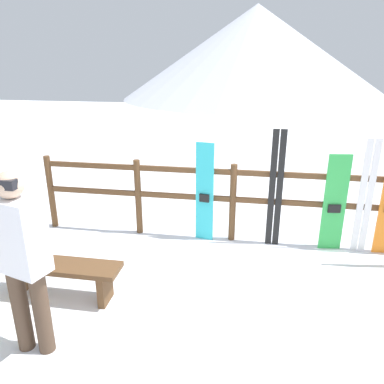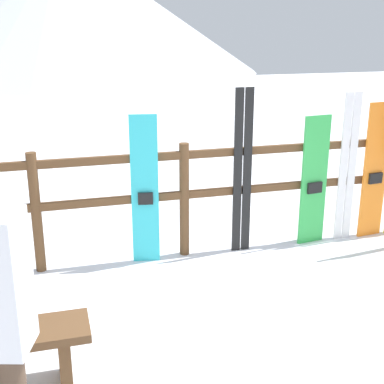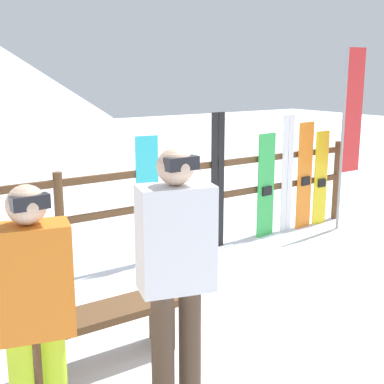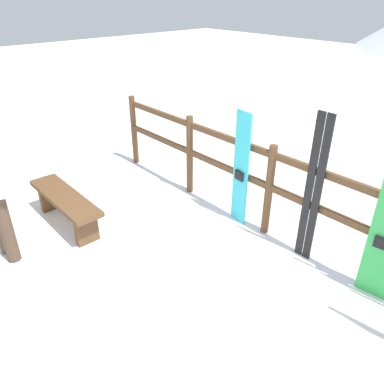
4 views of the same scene
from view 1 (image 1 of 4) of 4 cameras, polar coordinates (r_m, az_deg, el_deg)
The scene contains 9 objects.
ground_plane at distance 4.15m, azimuth 3.91°, elevation -19.89°, with size 40.00×40.00×0.00m, color white.
mountain_backdrop at distance 27.25m, azimuth 9.67°, elevation 20.21°, with size 18.00×18.00×6.00m.
fence at distance 5.59m, azimuth 6.27°, elevation -0.55°, with size 5.98×0.10×1.20m.
bench at distance 4.64m, azimuth -19.46°, elevation -11.43°, with size 1.42×0.36×0.45m.
person_white at distance 3.64m, azimuth -24.58°, elevation -8.51°, with size 0.53×0.38×1.79m.
snowboard_cyan at distance 5.56m, azimuth 1.93°, elevation -0.15°, with size 0.27×0.09×1.52m.
ski_pair_black at distance 5.49m, azimuth 12.63°, elevation 0.38°, with size 0.20×0.02×1.74m.
snowboard_green at distance 5.66m, azimuth 20.90°, elevation -1.66°, with size 0.32×0.09×1.42m.
ski_pair_white at distance 5.72m, azimuth 24.93°, elevation -0.74°, with size 0.19×0.02×1.65m.
Camera 1 is at (0.27, -3.19, 2.65)m, focal length 35.00 mm.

